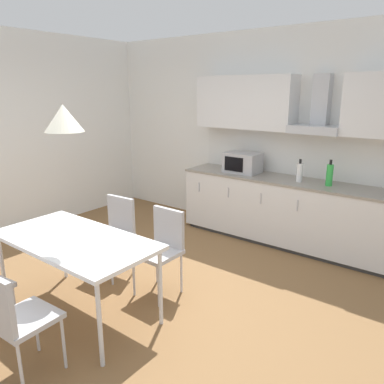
{
  "coord_description": "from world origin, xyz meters",
  "views": [
    {
      "loc": [
        2.41,
        -2.41,
        2.03
      ],
      "look_at": [
        0.15,
        0.56,
        1.0
      ],
      "focal_mm": 35.0,
      "sensor_mm": 36.0,
      "label": 1
    }
  ],
  "objects": [
    {
      "name": "upper_wall_cabinets",
      "position": [
        0.8,
        2.28,
        1.84
      ],
      "size": [
        3.47,
        0.4,
        0.72
      ],
      "color": "silver"
    },
    {
      "name": "pendant_lamp",
      "position": [
        -0.29,
        -0.58,
        1.8
      ],
      "size": [
        0.32,
        0.32,
        0.22
      ],
      "primitive_type": "cone",
      "color": "silver"
    },
    {
      "name": "backsplash_tile",
      "position": [
        0.8,
        2.43,
        1.18
      ],
      "size": [
        3.47,
        0.02,
        0.58
      ],
      "primitive_type": "cube",
      "color": "silver",
      "rests_on": "kitchen_counter"
    },
    {
      "name": "dining_table",
      "position": [
        -0.29,
        -0.58,
        0.7
      ],
      "size": [
        1.54,
        0.79,
        0.75
      ],
      "color": "white",
      "rests_on": "ground_plane"
    },
    {
      "name": "chair_far_right",
      "position": [
        0.06,
        0.19,
        0.53
      ],
      "size": [
        0.4,
        0.4,
        0.87
      ],
      "color": "#B2B2B7",
      "rests_on": "ground_plane"
    },
    {
      "name": "wall_back",
      "position": [
        0.0,
        2.49,
        1.41
      ],
      "size": [
        6.51,
        0.1,
        2.82
      ],
      "primitive_type": "cube",
      "color": "white",
      "rests_on": "ground_plane"
    },
    {
      "name": "microwave",
      "position": [
        -0.16,
        2.14,
        1.03
      ],
      "size": [
        0.48,
        0.35,
        0.28
      ],
      "color": "#ADADB2",
      "rests_on": "kitchen_counter"
    },
    {
      "name": "bottle_green",
      "position": [
        1.06,
        2.12,
        1.03
      ],
      "size": [
        0.08,
        0.08,
        0.32
      ],
      "color": "green",
      "rests_on": "kitchen_counter"
    },
    {
      "name": "chair_near_right",
      "position": [
        0.06,
        -1.36,
        0.53
      ],
      "size": [
        0.42,
        0.42,
        0.87
      ],
      "color": "#B2B2B7",
      "rests_on": "ground_plane"
    },
    {
      "name": "kitchen_counter",
      "position": [
        0.8,
        2.14,
        0.45
      ],
      "size": [
        3.49,
        0.63,
        0.89
      ],
      "color": "#333333",
      "rests_on": "ground_plane"
    },
    {
      "name": "bottle_white",
      "position": [
        0.69,
        2.09,
        1.01
      ],
      "size": [
        0.08,
        0.08,
        0.29
      ],
      "color": "white",
      "rests_on": "kitchen_counter"
    },
    {
      "name": "chair_far_left",
      "position": [
        -0.64,
        0.19,
        0.53
      ],
      "size": [
        0.43,
        0.43,
        0.87
      ],
      "color": "#B2B2B7",
      "rests_on": "ground_plane"
    },
    {
      "name": "ground_plane",
      "position": [
        0.0,
        0.0,
        -0.01
      ],
      "size": [
        8.13,
        7.33,
        0.02
      ],
      "primitive_type": "cube",
      "color": "brown"
    }
  ]
}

